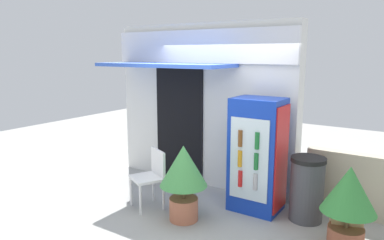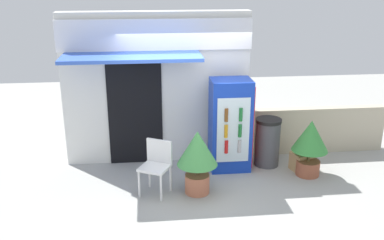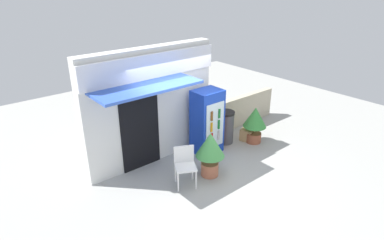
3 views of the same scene
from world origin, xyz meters
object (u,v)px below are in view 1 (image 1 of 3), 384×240
object	(u,v)px
plastic_chair	(152,174)
potted_plant_curbside	(349,198)
potted_plant_near_shop	(184,173)
drink_cooler	(257,155)
cardboard_box	(345,228)
trash_bin	(307,189)

from	to	relation	value
plastic_chair	potted_plant_curbside	xyz separation A→B (m)	(2.76, 0.35, 0.12)
potted_plant_near_shop	potted_plant_curbside	distance (m)	2.14
plastic_chair	potted_plant_curbside	distance (m)	2.78
drink_cooler	plastic_chair	world-z (taller)	drink_cooler
drink_cooler	cardboard_box	xyz separation A→B (m)	(1.33, -0.26, -0.69)
plastic_chair	potted_plant_near_shop	bearing A→B (deg)	-8.33
drink_cooler	potted_plant_near_shop	distance (m)	1.17
potted_plant_curbside	drink_cooler	bearing A→B (deg)	161.71
plastic_chair	cardboard_box	distance (m)	2.80
potted_plant_near_shop	trash_bin	size ratio (longest dim) A/B	1.18
cardboard_box	plastic_chair	bearing A→B (deg)	-168.62
drink_cooler	plastic_chair	distance (m)	1.64
plastic_chair	potted_plant_curbside	world-z (taller)	potted_plant_curbside
potted_plant_near_shop	plastic_chair	bearing A→B (deg)	171.67
cardboard_box	trash_bin	bearing A→B (deg)	151.90
potted_plant_near_shop	trash_bin	world-z (taller)	potted_plant_near_shop
drink_cooler	plastic_chair	size ratio (longest dim) A/B	1.91
trash_bin	cardboard_box	world-z (taller)	trash_bin
potted_plant_curbside	cardboard_box	xyz separation A→B (m)	(-0.04, 0.20, -0.48)
plastic_chair	potted_plant_near_shop	world-z (taller)	potted_plant_near_shop
potted_plant_near_shop	cardboard_box	xyz separation A→B (m)	(2.05, 0.64, -0.52)
potted_plant_near_shop	potted_plant_curbside	world-z (taller)	potted_plant_near_shop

